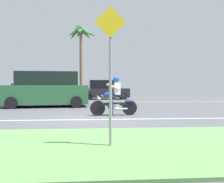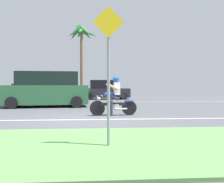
{
  "view_description": "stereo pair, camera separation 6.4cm",
  "coord_description": "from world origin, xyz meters",
  "px_view_note": "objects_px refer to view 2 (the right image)",
  "views": [
    {
      "loc": [
        0.16,
        -9.16,
        1.3
      ],
      "look_at": [
        1.2,
        4.09,
        0.9
      ],
      "focal_mm": 40.15,
      "sensor_mm": 36.0,
      "label": 1
    },
    {
      "loc": [
        0.23,
        -9.17,
        1.3
      ],
      "look_at": [
        1.2,
        4.09,
        0.9
      ],
      "focal_mm": 40.15,
      "sensor_mm": 36.0,
      "label": 2
    }
  ],
  "objects_px": {
    "parked_car_1": "(43,91)",
    "parked_car_2": "(105,90)",
    "street_sign": "(109,63)",
    "motorcyclist_distant": "(13,95)",
    "motorcyclist": "(114,99)",
    "suv_nearby": "(47,90)",
    "palm_tree_1": "(82,36)"
  },
  "relations": [
    {
      "from": "suv_nearby",
      "to": "motorcyclist_distant",
      "type": "distance_m",
      "value": 3.36
    },
    {
      "from": "motorcyclist",
      "to": "street_sign",
      "type": "xyz_separation_m",
      "value": [
        -0.53,
        -5.29,
        1.03
      ]
    },
    {
      "from": "parked_car_1",
      "to": "street_sign",
      "type": "relative_size",
      "value": 1.34
    },
    {
      "from": "parked_car_2",
      "to": "street_sign",
      "type": "distance_m",
      "value": 16.6
    },
    {
      "from": "street_sign",
      "to": "motorcyclist",
      "type": "bearing_deg",
      "value": 84.24
    },
    {
      "from": "parked_car_1",
      "to": "motorcyclist_distant",
      "type": "distance_m",
      "value": 4.94
    },
    {
      "from": "motorcyclist",
      "to": "motorcyclist_distant",
      "type": "bearing_deg",
      "value": 133.61
    },
    {
      "from": "parked_car_2",
      "to": "palm_tree_1",
      "type": "height_order",
      "value": "palm_tree_1"
    },
    {
      "from": "motorcyclist",
      "to": "suv_nearby",
      "type": "bearing_deg",
      "value": 129.5
    },
    {
      "from": "motorcyclist_distant",
      "to": "street_sign",
      "type": "distance_m",
      "value": 12.99
    },
    {
      "from": "street_sign",
      "to": "motorcyclist_distant",
      "type": "bearing_deg",
      "value": 115.42
    },
    {
      "from": "parked_car_2",
      "to": "street_sign",
      "type": "relative_size",
      "value": 1.42
    },
    {
      "from": "motorcyclist",
      "to": "parked_car_2",
      "type": "height_order",
      "value": "parked_car_2"
    },
    {
      "from": "motorcyclist",
      "to": "street_sign",
      "type": "height_order",
      "value": "street_sign"
    },
    {
      "from": "parked_car_1",
      "to": "motorcyclist_distant",
      "type": "xyz_separation_m",
      "value": [
        -1.01,
        -4.83,
        -0.18
      ]
    },
    {
      "from": "street_sign",
      "to": "suv_nearby",
      "type": "bearing_deg",
      "value": 107.32
    },
    {
      "from": "parked_car_1",
      "to": "parked_car_2",
      "type": "distance_m",
      "value": 5.24
    },
    {
      "from": "motorcyclist",
      "to": "motorcyclist_distant",
      "type": "xyz_separation_m",
      "value": [
        -6.09,
        6.39,
        -0.12
      ]
    },
    {
      "from": "suv_nearby",
      "to": "motorcyclist_distant",
      "type": "xyz_separation_m",
      "value": [
        -2.57,
        2.13,
        -0.4
      ]
    },
    {
      "from": "parked_car_2",
      "to": "palm_tree_1",
      "type": "distance_m",
      "value": 6.16
    },
    {
      "from": "parked_car_2",
      "to": "palm_tree_1",
      "type": "bearing_deg",
      "value": 128.66
    },
    {
      "from": "suv_nearby",
      "to": "parked_car_2",
      "type": "distance_m",
      "value": 7.91
    },
    {
      "from": "motorcyclist",
      "to": "street_sign",
      "type": "bearing_deg",
      "value": -95.76
    },
    {
      "from": "parked_car_1",
      "to": "street_sign",
      "type": "height_order",
      "value": "street_sign"
    },
    {
      "from": "parked_car_2",
      "to": "suv_nearby",
      "type": "bearing_deg",
      "value": -117.72
    },
    {
      "from": "motorcyclist",
      "to": "parked_car_1",
      "type": "height_order",
      "value": "motorcyclist"
    },
    {
      "from": "parked_car_1",
      "to": "parked_car_2",
      "type": "relative_size",
      "value": 0.94
    },
    {
      "from": "parked_car_2",
      "to": "motorcyclist_distant",
      "type": "bearing_deg",
      "value": -142.06
    },
    {
      "from": "palm_tree_1",
      "to": "motorcyclist_distant",
      "type": "bearing_deg",
      "value": -118.5
    },
    {
      "from": "motorcyclist",
      "to": "suv_nearby",
      "type": "xyz_separation_m",
      "value": [
        -3.51,
        4.26,
        0.28
      ]
    },
    {
      "from": "motorcyclist",
      "to": "parked_car_1",
      "type": "xyz_separation_m",
      "value": [
        -5.08,
        11.22,
        0.05
      ]
    },
    {
      "from": "parked_car_1",
      "to": "street_sign",
      "type": "distance_m",
      "value": 17.15
    }
  ]
}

